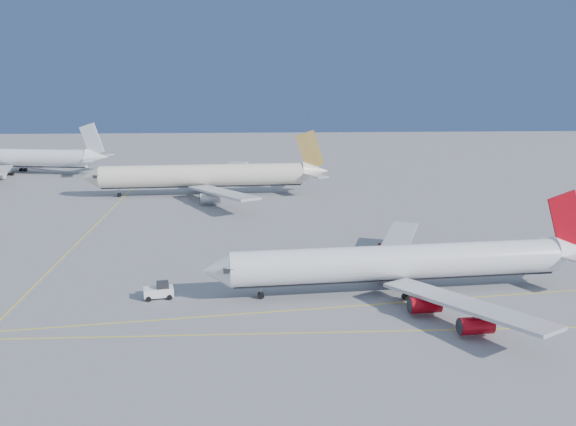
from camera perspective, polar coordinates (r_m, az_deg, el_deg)
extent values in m
plane|color=slate|center=(99.40, -0.36, -7.42)|extent=(500.00, 500.00, 0.00)
cube|color=yellow|center=(86.80, 3.42, -10.55)|extent=(90.00, 0.18, 0.02)
cube|color=yellow|center=(93.80, -0.19, -8.69)|extent=(118.86, 16.88, 0.02)
cube|color=yellow|center=(132.82, -18.49, -2.84)|extent=(0.18, 140.00, 0.02)
cylinder|color=white|center=(101.32, 9.66, -4.33)|extent=(52.29, 10.35, 5.39)
cone|color=white|center=(96.59, -6.44, -5.09)|extent=(4.68, 5.76, 5.39)
cone|color=white|center=(113.51, 23.89, -3.11)|extent=(6.96, 5.72, 5.12)
cube|color=black|center=(96.48, -5.40, -4.74)|extent=(1.97, 5.24, 0.65)
cube|color=#B7B7BC|center=(90.13, 15.47, -7.83)|extent=(18.15, 25.46, 0.51)
cube|color=#B7B7BC|center=(116.90, 9.57, -2.75)|extent=(13.91, 26.90, 0.51)
cube|color=#9F0611|center=(111.55, 23.52, -0.58)|extent=(7.15, 1.10, 9.83)
cylinder|color=gray|center=(98.05, -2.43, -6.74)|extent=(0.22, 0.22, 2.14)
cylinder|color=black|center=(98.41, -2.43, -7.33)|extent=(1.08, 0.75, 1.02)
cylinder|color=gray|center=(99.21, 10.78, -6.73)|extent=(0.30, 0.30, 2.14)
cylinder|color=black|center=(99.57, 10.76, -7.31)|extent=(1.10, 0.93, 1.02)
cylinder|color=gray|center=(106.02, 9.45, -5.38)|extent=(0.30, 0.30, 2.14)
cylinder|color=black|center=(106.36, 9.42, -5.93)|extent=(1.10, 0.93, 1.02)
cylinder|color=#9F0611|center=(93.55, 12.09, -8.00)|extent=(4.66, 2.74, 2.32)
cylinder|color=#9F0611|center=(88.10, 16.37, -9.59)|extent=(4.66, 2.74, 2.32)
cylinder|color=#9F0611|center=(111.86, 8.46, -4.36)|extent=(4.66, 2.74, 2.32)
cylinder|color=#9F0611|center=(120.38, 9.16, -3.14)|extent=(4.66, 2.74, 2.32)
cylinder|color=beige|center=(176.89, -7.61, 3.33)|extent=(55.28, 9.51, 6.03)
cone|color=beige|center=(179.98, -17.16, 3.03)|extent=(5.13, 6.32, 6.03)
cone|color=beige|center=(178.90, 2.45, 3.74)|extent=(7.75, 6.19, 5.73)
cube|color=black|center=(179.51, -16.54, 3.25)|extent=(2.05, 5.82, 0.74)
cube|color=#B7B7BC|center=(160.80, -5.86, 1.82)|extent=(19.38, 28.44, 0.58)
cube|color=#B7B7BC|center=(193.53, -6.00, 3.69)|extent=(16.31, 29.47, 0.58)
cube|color=#A6873D|center=(177.82, 1.96, 5.61)|extent=(8.15, 0.99, 11.19)
cylinder|color=gray|center=(179.40, -14.79, 1.96)|extent=(0.25, 0.25, 2.43)
cylinder|color=black|center=(179.62, -14.77, 1.58)|extent=(1.21, 0.81, 1.16)
cylinder|color=gray|center=(173.30, -7.24, 1.91)|extent=(0.34, 0.34, 2.43)
cylinder|color=black|center=(173.53, -7.23, 1.52)|extent=(1.22, 1.02, 1.16)
cylinder|color=gray|center=(181.72, -7.22, 2.42)|extent=(0.34, 0.34, 2.43)
cylinder|color=black|center=(181.94, -7.21, 2.05)|extent=(1.22, 1.02, 1.16)
cylinder|color=#B7B7BC|center=(164.09, -6.92, 1.31)|extent=(5.24, 2.96, 2.64)
cylinder|color=#B7B7BC|center=(190.93, -6.89, 2.94)|extent=(5.24, 2.96, 2.64)
cylinder|color=white|center=(230.25, -23.29, 4.55)|extent=(51.56, 14.17, 5.75)
cone|color=white|center=(217.13, -16.57, 4.78)|extent=(7.99, 6.58, 5.46)
cube|color=#B7B7BC|center=(214.80, -24.20, 3.50)|extent=(12.92, 28.07, 0.56)
cube|color=#B7B7BC|center=(241.78, -20.47, 4.75)|extent=(20.41, 25.62, 0.56)
cube|color=silver|center=(217.06, -17.04, 6.26)|extent=(7.86, 1.76, 10.86)
cylinder|color=gray|center=(226.70, -23.49, 3.52)|extent=(0.33, 0.33, 2.36)
cylinder|color=black|center=(226.87, -23.47, 3.22)|extent=(1.27, 1.10, 1.13)
cylinder|color=gray|center=(233.75, -22.50, 3.86)|extent=(0.33, 0.33, 2.36)
cylinder|color=black|center=(233.92, -22.48, 3.57)|extent=(1.27, 1.10, 1.13)
cylinder|color=#B7B7BC|center=(240.94, -21.35, 4.20)|extent=(5.28, 3.35, 2.57)
cube|color=white|center=(100.34, -11.44, -6.88)|extent=(4.82, 3.10, 1.34)
cube|color=black|center=(100.04, -11.08, -6.32)|extent=(2.13, 2.22, 1.00)
cylinder|color=black|center=(99.39, -12.29, -7.49)|extent=(0.84, 0.54, 0.78)
cylinder|color=black|center=(101.59, -12.35, -7.04)|extent=(0.84, 0.54, 0.78)
cylinder|color=black|center=(99.53, -10.48, -7.38)|extent=(0.84, 0.54, 0.78)
cylinder|color=black|center=(101.73, -10.58, -6.93)|extent=(0.84, 0.54, 0.78)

